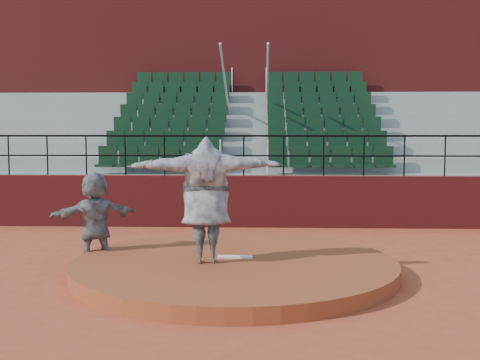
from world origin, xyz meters
The scene contains 9 objects.
ground centered at (0.00, 0.00, 0.00)m, with size 90.00×90.00×0.00m, color #AF4327.
pitchers_mound centered at (0.00, 0.00, 0.12)m, with size 5.50×5.50×0.25m, color #954021.
pitching_rubber centered at (0.00, 0.15, 0.27)m, with size 0.60×0.15×0.03m, color white.
boundary_wall centered at (0.00, 5.00, 0.65)m, with size 24.00×0.30×1.30m, color maroon.
wall_railing centered at (0.00, 5.00, 2.03)m, with size 24.04×0.05×1.03m.
seating_deck centered at (0.00, 8.65, 1.44)m, with size 24.00×5.97×4.63m.
press_box_facade centered at (0.00, 12.60, 3.55)m, with size 24.00×3.00×7.10m, color maroon.
pitcher centered at (-0.47, -0.20, 1.30)m, with size 2.57×0.70×2.09m, color black.
fielder centered at (-2.59, 0.70, 0.85)m, with size 1.58×0.50×1.70m, color black.
Camera 1 is at (0.47, -10.07, 2.47)m, focal length 45.00 mm.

